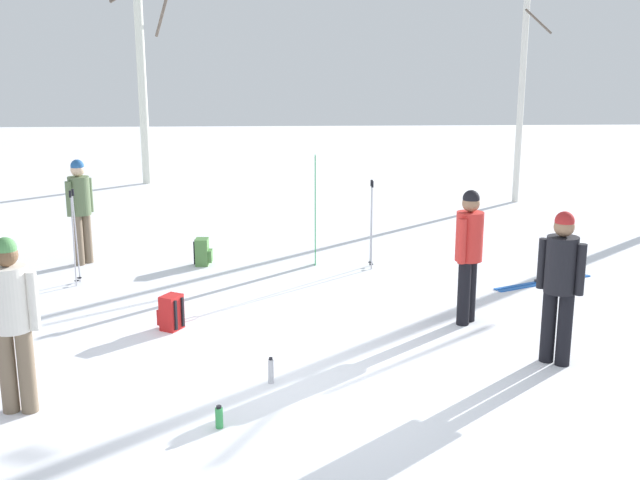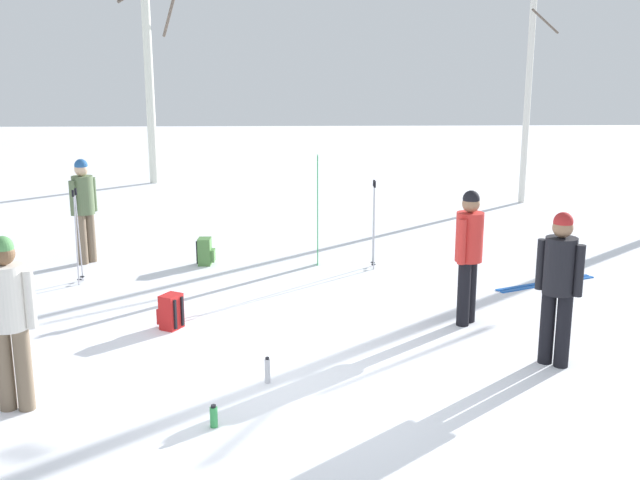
% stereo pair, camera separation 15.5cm
% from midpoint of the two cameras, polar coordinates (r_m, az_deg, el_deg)
% --- Properties ---
extents(ground_plane, '(60.00, 60.00, 0.00)m').
position_cam_midpoint_polar(ground_plane, '(8.13, -3.29, -10.52)').
color(ground_plane, white).
extents(person_0, '(0.52, 0.34, 1.72)m').
position_cam_midpoint_polar(person_0, '(7.71, -22.56, -5.13)').
color(person_0, '#72604C').
rests_on(person_0, ground_plane).
extents(person_1, '(0.43, 0.37, 1.72)m').
position_cam_midpoint_polar(person_1, '(8.64, 17.00, -2.73)').
color(person_1, black).
rests_on(person_1, ground_plane).
extents(person_2, '(0.34, 0.45, 1.72)m').
position_cam_midpoint_polar(person_2, '(12.93, -17.79, 2.51)').
color(person_2, '#72604C').
rests_on(person_2, ground_plane).
extents(person_4, '(0.36, 0.43, 1.72)m').
position_cam_midpoint_polar(person_4, '(9.70, 10.60, -0.59)').
color(person_4, black).
rests_on(person_4, ground_plane).
extents(ski_pair_planted_0, '(0.02, 0.24, 1.80)m').
position_cam_midpoint_polar(ski_pair_planted_0, '(12.22, -0.72, 2.14)').
color(ski_pair_planted_0, green).
rests_on(ski_pair_planted_0, ground_plane).
extents(ski_pair_lying_0, '(1.68, 0.90, 0.05)m').
position_cam_midpoint_polar(ski_pair_lying_0, '(11.94, 15.95, -3.05)').
color(ski_pair_lying_0, blue).
rests_on(ski_pair_lying_0, ground_plane).
extents(ski_poles_0, '(0.07, 0.22, 1.42)m').
position_cam_midpoint_polar(ski_poles_0, '(12.15, 3.49, 1.38)').
color(ski_poles_0, '#B2B2BC').
rests_on(ski_poles_0, ground_plane).
extents(ski_poles_1, '(0.07, 0.24, 1.42)m').
position_cam_midpoint_polar(ski_poles_1, '(11.84, -18.20, 0.41)').
color(ski_poles_1, '#B2B2BC').
rests_on(ski_poles_1, ground_plane).
extents(backpack_0, '(0.34, 0.32, 0.44)m').
position_cam_midpoint_polar(backpack_0, '(9.71, -11.50, -5.33)').
color(backpack_0, red).
rests_on(backpack_0, ground_plane).
extents(backpack_1, '(0.29, 0.26, 0.44)m').
position_cam_midpoint_polar(backpack_1, '(12.56, -9.10, -0.91)').
color(backpack_1, '#4C7F3F').
rests_on(backpack_1, ground_plane).
extents(water_bottle_0, '(0.07, 0.07, 0.22)m').
position_cam_midpoint_polar(water_bottle_0, '(7.23, -8.16, -12.96)').
color(water_bottle_0, green).
rests_on(water_bottle_0, ground_plane).
extents(water_bottle_1, '(0.06, 0.06, 0.28)m').
position_cam_midpoint_polar(water_bottle_1, '(8.06, -4.25, -9.71)').
color(water_bottle_1, silver).
rests_on(water_bottle_1, ground_plane).
extents(birch_tree_2, '(1.58, 1.17, 6.47)m').
position_cam_midpoint_polar(birch_tree_2, '(20.80, -13.41, 13.29)').
color(birch_tree_2, silver).
rests_on(birch_tree_2, ground_plane).
extents(birch_tree_3, '(1.24, 1.24, 6.71)m').
position_cam_midpoint_polar(birch_tree_3, '(18.11, 14.73, 13.79)').
color(birch_tree_3, silver).
rests_on(birch_tree_3, ground_plane).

